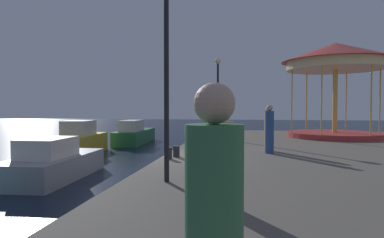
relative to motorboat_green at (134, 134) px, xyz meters
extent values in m
plane|color=black|center=(4.88, -10.87, -0.64)|extent=(120.00, 120.00, 0.00)
cube|color=#5B564F|center=(11.51, -10.87, -0.24)|extent=(13.26, 28.52, 0.80)
cube|color=#236638|center=(-0.01, 0.19, -0.17)|extent=(2.03, 5.94, 0.95)
cube|color=beige|center=(0.05, -0.78, 0.68)|extent=(1.33, 2.64, 0.75)
cube|color=#4C6070|center=(-0.03, 0.51, 0.83)|extent=(1.01, 0.16, 0.34)
cube|color=gray|center=(0.99, -11.83, -0.23)|extent=(2.15, 4.62, 0.83)
cube|color=beige|center=(1.01, -12.21, 0.53)|extent=(1.46, 2.05, 0.67)
cube|color=#4C6070|center=(0.97, -11.21, 0.66)|extent=(1.18, 0.15, 0.30)
cube|color=gold|center=(-1.27, -5.80, -0.11)|extent=(2.34, 4.38, 1.08)
cube|color=beige|center=(-1.27, -5.72, 0.82)|extent=(1.54, 1.97, 0.78)
cube|color=#4C6070|center=(-1.36, -4.79, 0.98)|extent=(1.18, 0.21, 0.35)
cylinder|color=#B23333|center=(13.19, -1.96, 0.31)|extent=(5.50, 5.50, 0.30)
cylinder|color=gold|center=(13.19, -1.96, 2.32)|extent=(0.28, 0.28, 3.73)
cylinder|color=#F2E099|center=(13.19, -1.96, 4.43)|extent=(5.67, 5.67, 0.50)
cone|color=#C63D38|center=(13.19, -1.96, 5.24)|extent=(6.30, 6.30, 1.11)
cylinder|color=gold|center=(15.69, -1.96, 2.32)|extent=(0.08, 0.08, 3.73)
cylinder|color=gold|center=(14.44, 0.20, 2.32)|extent=(0.08, 0.08, 3.73)
cylinder|color=gold|center=(11.94, 0.20, 2.32)|extent=(0.08, 0.08, 3.73)
cylinder|color=gold|center=(10.69, -1.96, 2.32)|extent=(0.08, 0.08, 3.73)
cylinder|color=gold|center=(11.94, -4.13, 2.32)|extent=(0.08, 0.08, 3.73)
cylinder|color=gold|center=(14.44, -4.13, 2.32)|extent=(0.08, 0.08, 3.73)
cylinder|color=black|center=(5.98, -15.15, 2.34)|extent=(0.12, 0.12, 4.36)
cylinder|color=black|center=(6.31, -3.74, 2.30)|extent=(0.12, 0.12, 4.28)
sphere|color=#F9E5B2|center=(6.31, -3.74, 4.62)|extent=(0.36, 0.36, 0.36)
cylinder|color=#2D2D33|center=(5.49, -1.22, 0.36)|extent=(0.24, 0.24, 0.40)
cylinder|color=#2D2D33|center=(5.23, -11.70, 0.36)|extent=(0.24, 0.24, 0.40)
cylinder|color=#2D2D33|center=(5.41, -11.24, 0.36)|extent=(0.24, 0.24, 0.40)
sphere|color=tan|center=(7.63, -20.90, 1.95)|extent=(0.24, 0.24, 0.24)
cylinder|color=#2D4C8C|center=(8.78, -9.72, 0.98)|extent=(0.34, 0.34, 1.65)
sphere|color=tan|center=(8.78, -9.72, 1.92)|extent=(0.24, 0.24, 0.24)
cylinder|color=tan|center=(7.45, -16.93, 0.92)|extent=(0.34, 0.34, 1.53)
sphere|color=tan|center=(7.45, -16.93, 1.80)|extent=(0.24, 0.24, 0.24)
cylinder|color=tan|center=(8.80, -8.98, 0.95)|extent=(0.34, 0.34, 1.58)
sphere|color=tan|center=(8.80, -8.98, 1.86)|extent=(0.24, 0.24, 0.24)
camera|label=1|loc=(7.80, -22.77, 1.92)|focal=30.84mm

